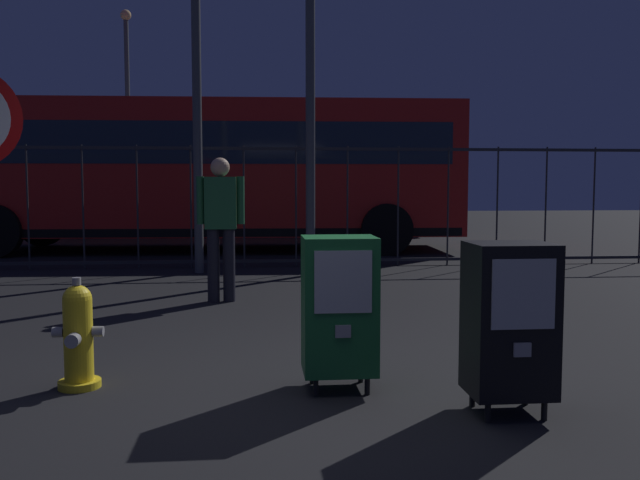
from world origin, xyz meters
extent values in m
plane|color=black|center=(0.00, 0.00, 0.00)|extent=(60.00, 60.00, 0.00)
cylinder|color=yellow|center=(-1.42, 0.20, 0.03)|extent=(0.28, 0.28, 0.05)
cylinder|color=yellow|center=(-1.42, 0.20, 0.33)|extent=(0.19, 0.19, 0.55)
sphere|color=yellow|center=(-1.42, 0.20, 0.60)|extent=(0.19, 0.19, 0.19)
cylinder|color=gray|center=(-1.42, 0.20, 0.72)|extent=(0.06, 0.06, 0.05)
cylinder|color=gray|center=(-1.42, 0.06, 0.35)|extent=(0.09, 0.08, 0.09)
cylinder|color=gray|center=(-1.55, 0.20, 0.38)|extent=(0.07, 0.07, 0.07)
cylinder|color=gray|center=(-1.29, 0.20, 0.38)|extent=(0.07, 0.07, 0.07)
cylinder|color=black|center=(0.15, -0.14, 0.06)|extent=(0.04, 0.04, 0.12)
cylinder|color=black|center=(0.48, -0.14, 0.06)|extent=(0.04, 0.04, 0.12)
cylinder|color=black|center=(0.15, 0.14, 0.06)|extent=(0.04, 0.04, 0.12)
cylinder|color=black|center=(0.48, 0.14, 0.06)|extent=(0.04, 0.04, 0.12)
cube|color=#19602D|center=(0.31, 0.00, 0.57)|extent=(0.48, 0.40, 0.90)
cube|color=#B2B7BF|center=(0.31, -0.21, 0.75)|extent=(0.36, 0.01, 0.40)
cube|color=gray|center=(0.31, -0.21, 0.43)|extent=(0.10, 0.02, 0.08)
cylinder|color=black|center=(1.09, -0.71, 0.06)|extent=(0.04, 0.04, 0.12)
cylinder|color=black|center=(1.42, -0.71, 0.06)|extent=(0.04, 0.04, 0.12)
cylinder|color=black|center=(1.09, -0.43, 0.06)|extent=(0.04, 0.04, 0.12)
cylinder|color=black|center=(1.42, -0.43, 0.06)|extent=(0.04, 0.04, 0.12)
cube|color=black|center=(1.25, -0.57, 0.57)|extent=(0.48, 0.40, 0.90)
cube|color=#B2B7BF|center=(1.25, -0.77, 0.75)|extent=(0.36, 0.01, 0.40)
cube|color=gray|center=(1.25, -0.78, 0.43)|extent=(0.10, 0.02, 0.08)
cylinder|color=black|center=(-0.73, 3.50, 0.42)|extent=(0.14, 0.14, 0.85)
cylinder|color=black|center=(-0.55, 3.50, 0.42)|extent=(0.14, 0.14, 0.85)
cube|color=#1E5933|center=(-0.64, 3.50, 1.15)|extent=(0.36, 0.20, 0.60)
sphere|color=tan|center=(-0.64, 3.50, 1.56)|extent=(0.22, 0.22, 0.22)
cylinder|color=#1E5933|center=(-0.87, 3.50, 1.18)|extent=(0.09, 0.09, 0.55)
cylinder|color=#1E5933|center=(-0.41, 3.50, 1.18)|extent=(0.09, 0.09, 0.55)
cube|color=#2D2D33|center=(0.00, 6.78, 1.95)|extent=(18.00, 0.04, 0.05)
cube|color=#2D2D33|center=(0.00, 6.78, 0.10)|extent=(18.00, 0.04, 0.05)
cylinder|color=#2D2D33|center=(-3.86, 6.78, 1.00)|extent=(0.03, 0.03, 2.00)
cylinder|color=#2D2D33|center=(-3.00, 6.78, 1.00)|extent=(0.03, 0.03, 2.00)
cylinder|color=#2D2D33|center=(-2.14, 6.78, 1.00)|extent=(0.03, 0.03, 2.00)
cylinder|color=#2D2D33|center=(-1.29, 6.78, 1.00)|extent=(0.03, 0.03, 2.00)
cylinder|color=#2D2D33|center=(-0.43, 6.78, 1.00)|extent=(0.03, 0.03, 2.00)
cylinder|color=#2D2D33|center=(0.43, 6.78, 1.00)|extent=(0.03, 0.03, 2.00)
cylinder|color=#2D2D33|center=(1.29, 6.78, 1.00)|extent=(0.03, 0.03, 2.00)
cylinder|color=#2D2D33|center=(2.14, 6.78, 1.00)|extent=(0.03, 0.03, 2.00)
cylinder|color=#2D2D33|center=(3.00, 6.78, 1.00)|extent=(0.03, 0.03, 2.00)
cylinder|color=#2D2D33|center=(3.86, 6.78, 1.00)|extent=(0.03, 0.03, 2.00)
cylinder|color=#2D2D33|center=(4.71, 6.78, 1.00)|extent=(0.03, 0.03, 2.00)
cylinder|color=#2D2D33|center=(5.57, 6.78, 1.00)|extent=(0.03, 0.03, 2.00)
cube|color=red|center=(-1.36, 9.78, 1.67)|extent=(10.58, 2.88, 2.65)
cube|color=#1E2838|center=(-1.36, 9.78, 2.15)|extent=(9.95, 2.87, 0.80)
cube|color=black|center=(-1.36, 9.78, 0.45)|extent=(10.37, 2.88, 0.16)
cylinder|color=black|center=(2.27, 8.40, 0.50)|extent=(1.01, 0.32, 1.00)
cylinder|color=black|center=(2.36, 10.90, 0.50)|extent=(1.01, 0.32, 1.00)
cylinder|color=black|center=(-4.99, 11.17, 0.50)|extent=(1.01, 0.32, 1.00)
cube|color=#4C5156|center=(-0.93, 14.21, 1.67)|extent=(10.60, 2.97, 2.65)
cube|color=#1E2838|center=(-0.93, 14.21, 2.15)|extent=(9.97, 2.97, 0.80)
cube|color=black|center=(-0.93, 14.21, 0.45)|extent=(10.39, 2.98, 0.16)
cylinder|color=black|center=(2.69, 12.80, 0.50)|extent=(1.01, 0.33, 1.00)
cylinder|color=black|center=(2.80, 15.30, 0.50)|extent=(1.01, 0.33, 1.00)
cylinder|color=black|center=(-4.65, 13.13, 0.50)|extent=(1.01, 0.33, 1.00)
cylinder|color=black|center=(-4.54, 15.63, 0.50)|extent=(1.01, 0.33, 1.00)
cylinder|color=#4C4F54|center=(0.58, 5.68, 3.96)|extent=(0.14, 0.14, 7.91)
cylinder|color=#4C4F54|center=(-1.11, 6.17, 4.05)|extent=(0.14, 0.14, 8.10)
cylinder|color=#4C4F54|center=(-4.03, 16.51, 3.13)|extent=(0.14, 0.14, 6.26)
sphere|color=#FFD18C|center=(-4.03, 16.51, 6.36)|extent=(0.32, 0.32, 0.32)
camera|label=1|loc=(-0.23, -4.38, 1.36)|focal=37.95mm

